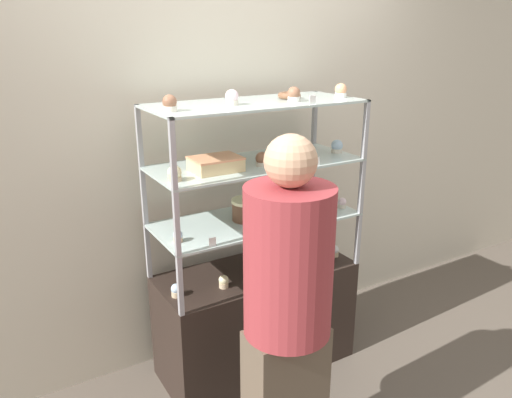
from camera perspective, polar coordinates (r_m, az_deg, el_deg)
name	(u,v)px	position (r m, az deg, el deg)	size (l,w,h in m)	color
ground_plane	(256,363)	(3.20, 0.00, -18.21)	(20.00, 20.00, 0.00)	brown
back_wall	(223,142)	(2.96, -3.81, 6.55)	(8.00, 0.05, 2.60)	beige
display_base	(256,318)	(3.02, 0.00, -13.44)	(1.12, 0.48, 0.63)	black
display_riser_lower	(256,222)	(2.75, 0.00, -2.61)	(1.12, 0.48, 0.32)	#99999E
display_riser_middle	(256,166)	(2.65, 0.00, 3.77)	(1.12, 0.48, 0.32)	#99999E
display_riser_upper	(256,106)	(2.58, 0.00, 10.56)	(1.12, 0.48, 0.32)	#99999E
layer_cake_centerpiece	(247,209)	(2.70, -1.08, -1.20)	(0.16, 0.16, 0.12)	brown
sheet_cake_frosted	(216,164)	(2.47, -4.63, 4.02)	(0.24, 0.18, 0.07)	#DBBC84
cupcake_0	(176,290)	(2.62, -9.11, -10.26)	(0.05, 0.05, 0.07)	#CCB28C
cupcake_1	(224,282)	(2.68, -3.72, -9.39)	(0.05, 0.05, 0.07)	#CCB28C
cupcake_2	(269,272)	(2.77, 1.45, -8.33)	(0.05, 0.05, 0.07)	#CCB28C
cupcake_3	(304,260)	(2.91, 5.53, -7.00)	(0.05, 0.05, 0.07)	#CCB28C
cupcake_4	(334,251)	(3.05, 8.95, -5.90)	(0.05, 0.05, 0.07)	#CCB28C
price_tag_0	(275,283)	(2.68, 2.16, -9.55)	(0.04, 0.00, 0.04)	white
cupcake_5	(178,236)	(2.45, -8.92, -4.23)	(0.05, 0.05, 0.06)	#CCB28C
cupcake_6	(297,214)	(2.72, 4.67, -1.75)	(0.05, 0.05, 0.06)	beige
cupcake_7	(342,203)	(2.93, 9.81, -0.46)	(0.05, 0.05, 0.06)	beige
price_tag_1	(212,242)	(2.39, -5.00, -4.91)	(0.04, 0.00, 0.04)	white
cupcake_8	(175,174)	(2.33, -9.29, 2.85)	(0.07, 0.07, 0.07)	#CCB28C
cupcake_9	(262,160)	(2.56, 0.68, 4.53)	(0.07, 0.07, 0.07)	beige
cupcake_10	(303,154)	(2.70, 5.45, 5.19)	(0.07, 0.07, 0.07)	#CCB28C
cupcake_11	(337,147)	(2.89, 9.23, 5.93)	(0.07, 0.07, 0.07)	beige
price_tag_2	(317,161)	(2.59, 6.96, 4.29)	(0.04, 0.00, 0.04)	white
cupcake_12	(170,104)	(2.30, -9.84, 10.70)	(0.07, 0.07, 0.08)	beige
cupcake_13	(232,98)	(2.47, -2.77, 11.48)	(0.07, 0.07, 0.08)	beige
cupcake_14	(294,95)	(2.60, 4.35, 11.82)	(0.07, 0.07, 0.08)	white
cupcake_15	(341,91)	(2.80, 9.66, 12.09)	(0.07, 0.07, 0.08)	white
price_tag_3	(313,100)	(2.51, 6.48, 11.19)	(0.04, 0.00, 0.04)	white
donut_glazed	(289,95)	(2.72, 3.82, 11.72)	(0.12, 0.12, 0.03)	brown
customer_figure	(287,307)	(2.11, 3.60, -12.27)	(0.36, 0.36, 1.56)	brown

